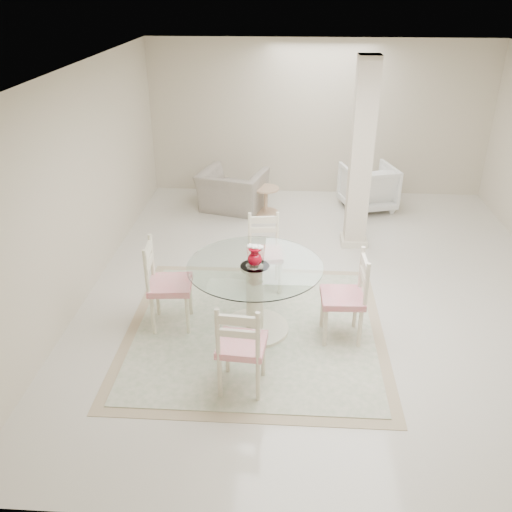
# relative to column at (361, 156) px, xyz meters

# --- Properties ---
(ground) EXTENTS (7.00, 7.00, 0.00)m
(ground) POSITION_rel_column_xyz_m (-0.50, -1.30, -1.35)
(ground) COLOR beige
(ground) RESTS_ON ground
(room_shell) EXTENTS (6.02, 7.02, 2.71)m
(room_shell) POSITION_rel_column_xyz_m (-0.50, -1.30, 0.51)
(room_shell) COLOR beige
(room_shell) RESTS_ON ground
(column) EXTENTS (0.30, 0.30, 2.70)m
(column) POSITION_rel_column_xyz_m (0.00, 0.00, 0.00)
(column) COLOR beige
(column) RESTS_ON ground
(area_rug) EXTENTS (2.90, 2.90, 0.02)m
(area_rug) POSITION_rel_column_xyz_m (-1.34, -2.36, -1.34)
(area_rug) COLOR tan
(area_rug) RESTS_ON ground
(dining_table) EXTENTS (1.46, 1.46, 0.84)m
(dining_table) POSITION_rel_column_xyz_m (-1.34, -2.36, -0.92)
(dining_table) COLOR beige
(dining_table) RESTS_ON ground
(red_vase) EXTENTS (0.18, 0.16, 0.24)m
(red_vase) POSITION_rel_column_xyz_m (-1.34, -2.36, -0.40)
(red_vase) COLOR #9F0416
(red_vase) RESTS_ON dining_table
(dining_chair_east) EXTENTS (0.47, 0.47, 1.13)m
(dining_chair_east) POSITION_rel_column_xyz_m (-0.32, -2.42, -0.75)
(dining_chair_east) COLOR #F1E3C6
(dining_chair_east) RESTS_ON ground
(dining_chair_north) EXTENTS (0.48, 0.48, 1.07)m
(dining_chair_north) POSITION_rel_column_xyz_m (-1.29, -1.34, -0.79)
(dining_chair_north) COLOR #F2ECC7
(dining_chair_north) RESTS_ON ground
(dining_chair_west) EXTENTS (0.51, 0.51, 1.17)m
(dining_chair_west) POSITION_rel_column_xyz_m (-2.36, -2.30, -0.73)
(dining_chair_west) COLOR #ECE5C2
(dining_chair_west) RESTS_ON ground
(dining_chair_south) EXTENTS (0.48, 0.48, 1.11)m
(dining_chair_south) POSITION_rel_column_xyz_m (-1.41, -3.38, -0.77)
(dining_chair_south) COLOR beige
(dining_chair_south) RESTS_ON ground
(recliner_taupe) EXTENTS (1.26, 1.17, 0.68)m
(recliner_taupe) POSITION_rel_column_xyz_m (-1.95, 1.23, -1.01)
(recliner_taupe) COLOR gray
(recliner_taupe) RESTS_ON ground
(armchair_white) EXTENTS (1.02, 1.04, 0.77)m
(armchair_white) POSITION_rel_column_xyz_m (0.36, 1.43, -0.97)
(armchair_white) COLOR white
(armchair_white) RESTS_ON ground
(side_table) EXTENTS (0.44, 0.44, 0.46)m
(side_table) POSITION_rel_column_xyz_m (-1.38, 1.07, -1.14)
(side_table) COLOR tan
(side_table) RESTS_ON ground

